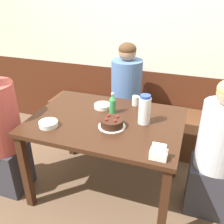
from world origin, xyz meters
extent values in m
plane|color=brown|center=(0.00, 0.00, 0.00)|extent=(12.00, 12.00, 0.00)
cube|color=#4C2314|center=(0.00, 1.05, 0.43)|extent=(4.80, 0.04, 0.85)
cube|color=#56331E|center=(0.00, 0.83, 0.24)|extent=(2.00, 0.38, 0.48)
cube|color=#381E11|center=(0.00, 0.00, 0.73)|extent=(1.23, 0.89, 0.03)
cube|color=#381E11|center=(-0.56, -0.39, 0.36)|extent=(0.06, 0.06, 0.71)
cube|color=#381E11|center=(0.56, -0.39, 0.36)|extent=(0.06, 0.06, 0.71)
cube|color=#381E11|center=(-0.56, 0.39, 0.36)|extent=(0.06, 0.06, 0.71)
cube|color=#381E11|center=(0.56, 0.39, 0.36)|extent=(0.06, 0.06, 0.71)
cylinder|color=white|center=(0.08, -0.09, 0.75)|extent=(0.21, 0.21, 0.01)
cylinder|color=#381E14|center=(0.08, -0.09, 0.79)|extent=(0.18, 0.18, 0.06)
sphere|color=red|center=(0.12, -0.13, 0.83)|extent=(0.02, 0.02, 0.02)
sphere|color=red|center=(0.11, -0.06, 0.83)|extent=(0.02, 0.02, 0.02)
sphere|color=red|center=(0.04, -0.06, 0.83)|extent=(0.02, 0.02, 0.02)
sphere|color=red|center=(0.05, -0.13, 0.83)|extent=(0.02, 0.02, 0.02)
cylinder|color=white|center=(0.30, 0.05, 0.86)|extent=(0.10, 0.10, 0.22)
cylinder|color=#28479E|center=(0.30, 0.05, 0.98)|extent=(0.08, 0.08, 0.02)
cylinder|color=#388E4C|center=(0.01, 0.13, 0.81)|extent=(0.06, 0.06, 0.12)
cone|color=#388E4C|center=(0.01, 0.13, 0.89)|extent=(0.06, 0.06, 0.05)
cylinder|color=silver|center=(0.01, 0.13, 0.92)|extent=(0.03, 0.03, 0.01)
cube|color=white|center=(0.49, -0.36, 0.78)|extent=(0.11, 0.08, 0.05)
cube|color=white|center=(0.49, -0.36, 0.83)|extent=(0.09, 0.03, 0.05)
cylinder|color=white|center=(-0.39, -0.25, 0.77)|extent=(0.15, 0.15, 0.04)
cylinder|color=white|center=(-0.11, 0.19, 0.77)|extent=(0.15, 0.15, 0.03)
cylinder|color=silver|center=(0.16, 0.34, 0.79)|extent=(0.06, 0.06, 0.09)
cube|color=#33333D|center=(-0.04, 0.70, 0.23)|extent=(0.30, 0.34, 0.45)
cylinder|color=#4C70AD|center=(-0.04, 0.70, 0.75)|extent=(0.32, 0.32, 0.60)
sphere|color=#A87A5B|center=(-0.04, 0.70, 1.13)|extent=(0.17, 0.17, 0.17)
ellipsoid|color=#4C331E|center=(-0.04, 0.70, 1.16)|extent=(0.18, 0.18, 0.13)
cube|color=#33333D|center=(-0.87, -0.27, 0.23)|extent=(0.34, 0.30, 0.45)
cube|color=#33333D|center=(0.87, 0.08, 0.23)|extent=(0.34, 0.30, 0.45)
cylinder|color=silver|center=(0.87, 0.08, 0.72)|extent=(0.31, 0.31, 0.54)
camera|label=1|loc=(0.63, -1.67, 1.74)|focal=40.00mm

